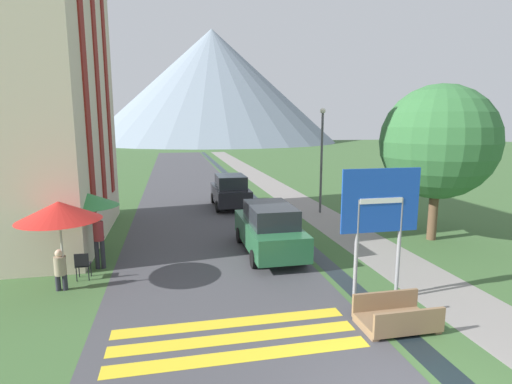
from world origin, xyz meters
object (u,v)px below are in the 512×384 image
(cafe_chair_far_right, at_px, (97,237))
(tree_by_path, at_px, (438,142))
(cafe_chair_middle, at_px, (82,250))
(streetlamp, at_px, (322,152))
(footbridge, at_px, (396,318))
(cafe_chair_near_right, at_px, (83,264))
(person_seated_near, at_px, (60,268))
(road_sign, at_px, (380,213))
(parked_car_far, at_px, (230,191))
(person_standing_terrace, at_px, (99,238))
(parked_car_near, at_px, (269,229))
(cafe_umbrella_front_red, at_px, (59,211))
(cafe_umbrella_middle_green, at_px, (87,200))
(hotel_building, at_px, (16,77))

(cafe_chair_far_right, height_order, tree_by_path, tree_by_path)
(cafe_chair_middle, height_order, streetlamp, streetlamp)
(footbridge, distance_m, streetlamp, 12.38)
(cafe_chair_middle, bearing_deg, cafe_chair_near_right, -88.87)
(person_seated_near, bearing_deg, road_sign, -16.44)
(person_seated_near, distance_m, streetlamp, 13.57)
(parked_car_far, bearing_deg, person_seated_near, -121.53)
(cafe_chair_far_right, xyz_separation_m, person_standing_terrace, (0.39, -1.91, 0.52))
(parked_car_near, height_order, streetlamp, streetlamp)
(footbridge, height_order, parked_car_near, parked_car_near)
(parked_car_near, relative_size, cafe_umbrella_front_red, 1.79)
(cafe_umbrella_front_red, distance_m, cafe_umbrella_middle_green, 2.39)
(cafe_chair_middle, bearing_deg, cafe_umbrella_middle_green, 43.04)
(road_sign, relative_size, parked_car_near, 0.77)
(hotel_building, distance_m, cafe_umbrella_front_red, 7.40)
(footbridge, height_order, person_standing_terrace, person_standing_terrace)
(cafe_chair_far_right, height_order, person_standing_terrace, person_standing_terrace)
(parked_car_near, bearing_deg, cafe_umbrella_front_red, -162.76)
(cafe_chair_far_right, relative_size, person_standing_terrace, 0.48)
(cafe_umbrella_front_red, bearing_deg, person_standing_terrace, 66.71)
(footbridge, bearing_deg, cafe_chair_near_right, 149.56)
(footbridge, distance_m, cafe_umbrella_middle_green, 10.10)
(road_sign, bearing_deg, parked_car_near, 112.34)
(hotel_building, xyz_separation_m, cafe_chair_far_right, (2.88, -2.07, -5.87))
(cafe_umbrella_middle_green, xyz_separation_m, person_standing_terrace, (0.43, -0.76, -1.12))
(road_sign, height_order, parked_car_near, road_sign)
(parked_car_far, xyz_separation_m, cafe_umbrella_front_red, (-6.22, -10.29, 1.38))
(cafe_umbrella_front_red, relative_size, tree_by_path, 0.42)
(parked_car_far, relative_size, cafe_chair_far_right, 4.76)
(cafe_chair_near_right, bearing_deg, cafe_chair_middle, 123.21)
(parked_car_near, relative_size, parked_car_far, 1.13)
(cafe_umbrella_front_red, bearing_deg, road_sign, -16.53)
(parked_car_far, height_order, cafe_chair_near_right, parked_car_far)
(streetlamp, bearing_deg, road_sign, -103.10)
(cafe_umbrella_front_red, bearing_deg, footbridge, -25.45)
(hotel_building, height_order, footbridge, hotel_building)
(parked_car_far, relative_size, cafe_umbrella_middle_green, 1.70)
(tree_by_path, bearing_deg, cafe_umbrella_front_red, -170.11)
(cafe_chair_near_right, relative_size, cafe_umbrella_middle_green, 0.36)
(parked_car_far, relative_size, cafe_chair_middle, 4.76)
(footbridge, bearing_deg, parked_car_far, 97.25)
(parked_car_far, distance_m, person_standing_terrace, 10.30)
(road_sign, distance_m, person_standing_terrace, 8.67)
(footbridge, distance_m, parked_car_near, 6.06)
(cafe_chair_near_right, bearing_deg, person_seated_near, -102.18)
(parked_car_near, height_order, cafe_umbrella_middle_green, cafe_umbrella_middle_green)
(person_standing_terrace, bearing_deg, cafe_umbrella_middle_green, 119.52)
(road_sign, bearing_deg, cafe_umbrella_middle_green, 148.90)
(road_sign, distance_m, person_seated_near, 8.85)
(parked_car_near, relative_size, person_seated_near, 3.83)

